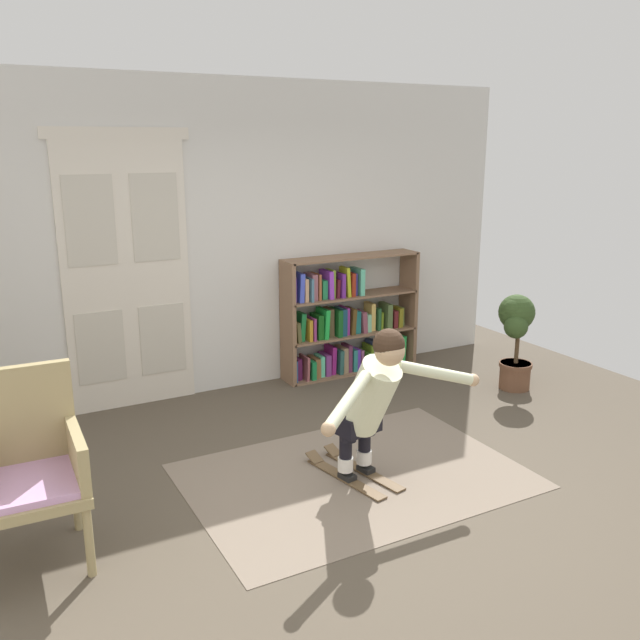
% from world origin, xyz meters
% --- Properties ---
extents(ground_plane, '(7.20, 7.20, 0.00)m').
position_xyz_m(ground_plane, '(0.00, 0.00, 0.00)').
color(ground_plane, '#504638').
extents(back_wall, '(6.00, 0.10, 2.90)m').
position_xyz_m(back_wall, '(0.00, 2.60, 1.45)').
color(back_wall, silver).
rests_on(back_wall, ground).
extents(double_door, '(1.22, 0.05, 2.45)m').
position_xyz_m(double_door, '(-1.01, 2.54, 1.23)').
color(double_door, beige).
rests_on(double_door, ground).
extents(rug, '(2.35, 1.66, 0.01)m').
position_xyz_m(rug, '(0.03, 0.40, 0.00)').
color(rug, '#7B6B5C').
rests_on(rug, ground).
extents(bookshelf, '(1.47, 0.30, 1.22)m').
position_xyz_m(bookshelf, '(1.11, 2.39, 0.54)').
color(bookshelf, brown).
rests_on(bookshelf, ground).
extents(wicker_chair, '(0.62, 0.62, 1.10)m').
position_xyz_m(wicker_chair, '(-2.10, 0.45, 0.58)').
color(wicker_chair, tan).
rests_on(wicker_chair, ground).
extents(potted_plant, '(0.38, 0.39, 0.92)m').
position_xyz_m(potted_plant, '(2.33, 1.23, 0.56)').
color(potted_plant, brown).
rests_on(potted_plant, ground).
extents(skis_pair, '(0.41, 0.82, 0.07)m').
position_xyz_m(skis_pair, '(0.02, 0.43, 0.02)').
color(skis_pair, brown).
rests_on(skis_pair, rug).
extents(person_skier, '(1.40, 0.78, 1.09)m').
position_xyz_m(person_skier, '(0.06, 0.23, 0.68)').
color(person_skier, white).
rests_on(person_skier, skis_pair).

